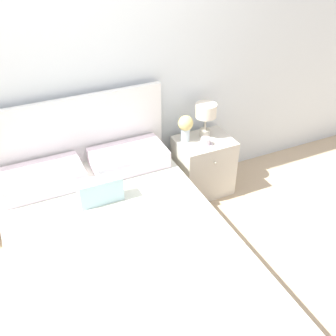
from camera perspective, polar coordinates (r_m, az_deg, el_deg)
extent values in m
plane|color=#CCB28E|center=(3.69, -11.60, -5.52)|extent=(12.00, 12.00, 0.00)
cube|color=white|center=(3.11, -14.76, 14.03)|extent=(8.00, 0.06, 2.60)
cube|color=tan|center=(2.82, -5.98, -15.84)|extent=(1.43, 2.16, 0.34)
cube|color=white|center=(2.62, -6.32, -12.21)|extent=(1.40, 2.12, 0.18)
cube|color=white|center=(3.35, -12.55, 1.40)|extent=(1.46, 0.05, 1.09)
cube|color=white|center=(3.11, -17.69, -1.47)|extent=(0.60, 0.36, 0.14)
cube|color=white|center=(3.22, -5.75, 1.50)|extent=(0.60, 0.36, 0.14)
cube|color=silver|center=(2.84, -9.78, -3.23)|extent=(0.31, 0.11, 0.19)
cube|color=silver|center=(3.67, 5.11, 0.33)|extent=(0.50, 0.39, 0.55)
sphere|color=#B2AD93|center=(3.44, 6.90, 0.74)|extent=(0.02, 0.02, 0.02)
cylinder|color=beige|center=(3.58, 5.33, 5.12)|extent=(0.09, 0.09, 0.06)
cylinder|color=#B7B29E|center=(3.53, 5.42, 6.49)|extent=(0.02, 0.02, 0.13)
cylinder|color=silver|center=(3.47, 5.53, 8.32)|extent=(0.19, 0.19, 0.12)
cylinder|color=silver|center=(3.47, 2.51, 4.88)|extent=(0.08, 0.08, 0.12)
sphere|color=#E5D17F|center=(3.42, 2.56, 6.53)|extent=(0.13, 0.13, 0.13)
sphere|color=#609356|center=(3.45, 3.05, 6.14)|extent=(0.06, 0.06, 0.06)
cylinder|color=white|center=(3.46, 5.43, 3.46)|extent=(0.13, 0.13, 0.01)
cylinder|color=white|center=(3.44, 5.46, 3.92)|extent=(0.08, 0.08, 0.06)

